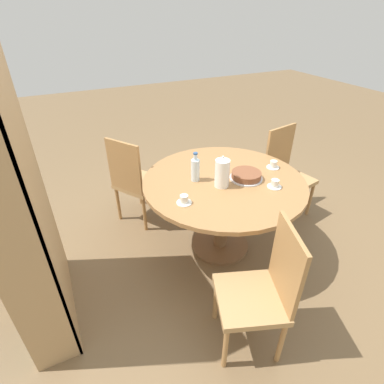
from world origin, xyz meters
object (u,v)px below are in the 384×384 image
chair_c (286,172)px  cup_b (273,165)px  coffee_pot (222,172)px  water_bottle (195,169)px  cup_c (184,200)px  chair_b (262,290)px  cake_main (246,176)px  cup_a (275,184)px  chair_a (135,180)px  bookshelf (21,204)px

chair_c → cup_b: 0.56m
coffee_pot → water_bottle: coffee_pot is taller
cup_b → cup_c: 0.98m
chair_b → water_bottle: 1.09m
water_bottle → cake_main: water_bottle is taller
cake_main → coffee_pot: bearing=91.9°
cup_c → cup_b: bearing=-79.7°
chair_c → cup_a: 0.86m
chair_a → cup_c: (-0.94, -0.13, 0.28)m
cake_main → cup_b: size_ratio=2.43×
cup_a → cup_b: same height
cup_a → coffee_pot: bearing=61.5°
chair_a → cake_main: 1.16m
cake_main → cup_a: cup_a is taller
chair_b → chair_c: 1.67m
chair_c → bookshelf: bearing=176.3°
chair_b → cup_a: (0.65, -0.57, 0.28)m
water_bottle → cup_a: size_ratio=2.20×
coffee_pot → water_bottle: (0.18, 0.15, -0.02)m
chair_c → water_bottle: bearing=176.4°
cup_a → cake_main: bearing=31.5°
chair_c → cup_a: chair_c is taller
cup_c → coffee_pot: bearing=-75.4°
bookshelf → cake_main: (-0.02, -1.67, -0.19)m
cup_b → cup_c: bearing=100.3°
bookshelf → water_bottle: size_ratio=7.77×
coffee_pot → cup_a: coffee_pot is taller
chair_c → bookshelf: bookshelf is taller
chair_a → chair_b: bearing=157.7°
chair_a → chair_c: bearing=-142.1°
chair_a → chair_b: (-1.69, -0.32, 0.00)m
coffee_pot → cup_b: size_ratio=2.34×
bookshelf → cup_a: size_ratio=17.07×
chair_c → cup_a: size_ratio=8.25×
bookshelf → cup_a: 1.83m
cup_a → cup_c: 0.77m
chair_c → cake_main: chair_c is taller
cake_main → cup_c: size_ratio=2.43×
chair_a → cup_c: 0.99m
water_bottle → cake_main: 0.44m
chair_b → cup_b: 1.24m
chair_a → coffee_pot: size_ratio=3.53×
chair_b → cake_main: size_ratio=3.40×
chair_a → cup_a: bearing=-172.6°
bookshelf → coffee_pot: bookshelf is taller
bookshelf → cup_c: size_ratio=17.07×
chair_c → cup_a: bearing=-150.3°
chair_c → coffee_pot: size_ratio=3.53×
coffee_pot → water_bottle: 0.23m
chair_c → water_bottle: size_ratio=3.76×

